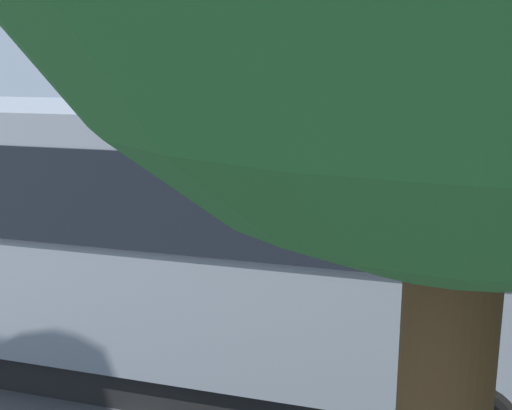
{
  "coord_description": "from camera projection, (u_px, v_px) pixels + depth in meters",
  "views": [
    {
      "loc": [
        -3.0,
        11.42,
        3.78
      ],
      "look_at": [
        0.36,
        0.2,
        1.1
      ],
      "focal_mm": 44.6,
      "sensor_mm": 36.0,
      "label": 1
    }
  ],
  "objects": [
    {
      "name": "spectator_right",
      "position": [
        136.0,
        220.0,
        10.99
      ],
      "size": [
        0.57,
        0.39,
        1.79
      ],
      "color": "black",
      "rests_on": "ground_plane"
    },
    {
      "name": "traffic_cone",
      "position": [
        323.0,
        235.0,
        12.9
      ],
      "size": [
        0.34,
        0.34,
        0.63
      ],
      "color": "orange",
      "rests_on": "ground_plane"
    },
    {
      "name": "spectator_centre",
      "position": [
        198.0,
        228.0,
        10.53
      ],
      "size": [
        0.57,
        0.31,
        1.77
      ],
      "color": "#473823",
      "rests_on": "ground_plane"
    },
    {
      "name": "ground_plane",
      "position": [
        277.0,
        259.0,
        12.34
      ],
      "size": [
        80.0,
        80.0,
        0.0
      ],
      "primitive_type": "plane",
      "color": "#424247"
    },
    {
      "name": "tour_bus",
      "position": [
        159.0,
        239.0,
        7.74
      ],
      "size": [
        10.4,
        2.59,
        3.25
      ],
      "color": "#8C939E",
      "rests_on": "ground_plane"
    },
    {
      "name": "bay_line_b",
      "position": [
        455.0,
        267.0,
        11.88
      ],
      "size": [
        0.17,
        4.16,
        0.01
      ],
      "color": "white",
      "rests_on": "ground_plane"
    },
    {
      "name": "bay_line_c",
      "position": [
        301.0,
        253.0,
        12.71
      ],
      "size": [
        0.18,
        4.23,
        0.01
      ],
      "color": "white",
      "rests_on": "ground_plane"
    },
    {
      "name": "spectator_far_left",
      "position": [
        343.0,
        244.0,
        9.79
      ],
      "size": [
        0.57,
        0.32,
        1.69
      ],
      "color": "black",
      "rests_on": "ground_plane"
    },
    {
      "name": "bay_line_d",
      "position": [
        166.0,
        241.0,
        13.54
      ],
      "size": [
        0.17,
        3.7,
        0.01
      ],
      "color": "white",
      "rests_on": "ground_plane"
    },
    {
      "name": "stunt_motorcycle",
      "position": [
        267.0,
        184.0,
        14.34
      ],
      "size": [
        1.9,
        0.58,
        1.87
      ],
      "color": "black",
      "rests_on": "ground_plane"
    },
    {
      "name": "bay_line_e",
      "position": [
        46.0,
        231.0,
        14.36
      ],
      "size": [
        0.19,
        4.97,
        0.01
      ],
      "color": "white",
      "rests_on": "ground_plane"
    },
    {
      "name": "parked_motorcycle_silver",
      "position": [
        354.0,
        293.0,
        9.19
      ],
      "size": [
        2.04,
        0.62,
        0.99
      ],
      "color": "black",
      "rests_on": "ground_plane"
    },
    {
      "name": "spectator_left",
      "position": [
        279.0,
        231.0,
        10.3
      ],
      "size": [
        0.57,
        0.34,
        1.79
      ],
      "color": "black",
      "rests_on": "ground_plane"
    }
  ]
}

